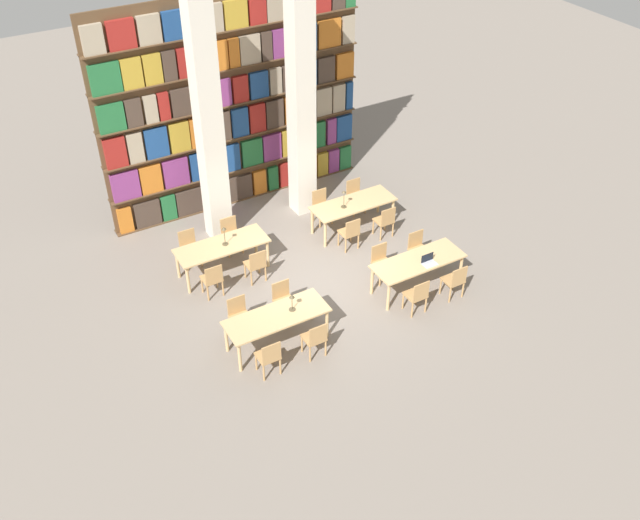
{
  "coord_description": "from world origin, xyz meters",
  "views": [
    {
      "loc": [
        -6.29,
        -11.11,
        10.32
      ],
      "look_at": [
        0.0,
        -0.14,
        0.7
      ],
      "focal_mm": 40.0,
      "sensor_mm": 36.0,
      "label": 1
    }
  ],
  "objects_px": {
    "reading_table_0": "(277,319)",
    "chair_15": "(355,195)",
    "desk_lamp_0": "(292,300)",
    "reading_table_1": "(418,263)",
    "chair_9": "(189,247)",
    "chair_10": "(256,264)",
    "pillar_left": "(209,125)",
    "chair_0": "(269,356)",
    "chair_8": "(213,279)",
    "reading_table_3": "(353,206)",
    "chair_1": "(239,315)",
    "chair_13": "(322,205)",
    "desk_lamp_1": "(224,233)",
    "pillar_center": "(301,103)",
    "reading_table_2": "(222,248)",
    "chair_3": "(283,299)",
    "chair_5": "(381,261)",
    "chair_11": "(231,234)",
    "chair_2": "(315,338)",
    "chair_12": "(350,232)",
    "chair_6": "(455,280)",
    "desk_lamp_2": "(344,196)",
    "chair_14": "(385,220)",
    "chair_4": "(417,295)",
    "laptop": "(429,262)",
    "chair_7": "(418,248)"
  },
  "relations": [
    {
      "from": "chair_9",
      "to": "chair_10",
      "type": "relative_size",
      "value": 1.0
    },
    {
      "from": "chair_5",
      "to": "chair_12",
      "type": "xyz_separation_m",
      "value": [
        -0.01,
        1.34,
        0.0
      ]
    },
    {
      "from": "desk_lamp_0",
      "to": "reading_table_3",
      "type": "bearing_deg",
      "value": 41.07
    },
    {
      "from": "chair_0",
      "to": "chair_9",
      "type": "xyz_separation_m",
      "value": [
        -0.01,
        4.15,
        0.0
      ]
    },
    {
      "from": "reading_table_1",
      "to": "desk_lamp_1",
      "type": "relative_size",
      "value": 4.45
    },
    {
      "from": "chair_1",
      "to": "reading_table_1",
      "type": "height_order",
      "value": "chair_1"
    },
    {
      "from": "pillar_center",
      "to": "desk_lamp_0",
      "type": "distance_m",
      "value": 5.33
    },
    {
      "from": "chair_11",
      "to": "chair_9",
      "type": "bearing_deg",
      "value": 0.0
    },
    {
      "from": "desk_lamp_2",
      "to": "reading_table_2",
      "type": "bearing_deg",
      "value": 179.35
    },
    {
      "from": "reading_table_0",
      "to": "chair_8",
      "type": "xyz_separation_m",
      "value": [
        -0.53,
        2.09,
        -0.21
      ]
    },
    {
      "from": "pillar_left",
      "to": "desk_lamp_0",
      "type": "xyz_separation_m",
      "value": [
        -0.18,
        -4.24,
        -1.97
      ]
    },
    {
      "from": "chair_6",
      "to": "chair_12",
      "type": "bearing_deg",
      "value": 110.86
    },
    {
      "from": "chair_6",
      "to": "desk_lamp_2",
      "type": "xyz_separation_m",
      "value": [
        -0.83,
        3.36,
        0.62
      ]
    },
    {
      "from": "chair_12",
      "to": "chair_13",
      "type": "xyz_separation_m",
      "value": [
        0.0,
        1.37,
        0.0
      ]
    },
    {
      "from": "reading_table_3",
      "to": "chair_8",
      "type": "bearing_deg",
      "value": -170.32
    },
    {
      "from": "chair_11",
      "to": "desk_lamp_0",
      "type": "bearing_deg",
      "value": 87.16
    },
    {
      "from": "chair_12",
      "to": "desk_lamp_1",
      "type": "bearing_deg",
      "value": 167.51
    },
    {
      "from": "chair_4",
      "to": "chair_14",
      "type": "height_order",
      "value": "same"
    },
    {
      "from": "laptop",
      "to": "chair_13",
      "type": "xyz_separation_m",
      "value": [
        -0.65,
        3.61,
        -0.33
      ]
    },
    {
      "from": "chair_6",
      "to": "chair_11",
      "type": "height_order",
      "value": "same"
    },
    {
      "from": "chair_6",
      "to": "laptop",
      "type": "relative_size",
      "value": 2.75
    },
    {
      "from": "chair_2",
      "to": "chair_10",
      "type": "distance_m",
      "value": 2.78
    },
    {
      "from": "reading_table_3",
      "to": "chair_15",
      "type": "bearing_deg",
      "value": 53.72
    },
    {
      "from": "pillar_left",
      "to": "chair_8",
      "type": "distance_m",
      "value": 3.48
    },
    {
      "from": "chair_0",
      "to": "chair_15",
      "type": "xyz_separation_m",
      "value": [
        4.58,
        4.16,
        0.0
      ]
    },
    {
      "from": "chair_5",
      "to": "chair_9",
      "type": "xyz_separation_m",
      "value": [
        -3.59,
        2.7,
        0.0
      ]
    },
    {
      "from": "chair_14",
      "to": "chair_11",
      "type": "bearing_deg",
      "value": 158.87
    },
    {
      "from": "pillar_left",
      "to": "chair_0",
      "type": "distance_m",
      "value": 5.64
    },
    {
      "from": "chair_3",
      "to": "pillar_center",
      "type": "bearing_deg",
      "value": -124.17
    },
    {
      "from": "chair_7",
      "to": "chair_11",
      "type": "xyz_separation_m",
      "value": [
        -3.55,
        2.7,
        0.0
      ]
    },
    {
      "from": "desk_lamp_0",
      "to": "chair_13",
      "type": "bearing_deg",
      "value": 52.28
    },
    {
      "from": "pillar_center",
      "to": "chair_13",
      "type": "xyz_separation_m",
      "value": [
        0.13,
        -0.77,
        -2.52
      ]
    },
    {
      "from": "reading_table_3",
      "to": "desk_lamp_1",
      "type": "bearing_deg",
      "value": -179.45
    },
    {
      "from": "reading_table_0",
      "to": "chair_2",
      "type": "distance_m",
      "value": 0.88
    },
    {
      "from": "chair_8",
      "to": "desk_lamp_0",
      "type": "bearing_deg",
      "value": -66.95
    },
    {
      "from": "chair_1",
      "to": "chair_4",
      "type": "distance_m",
      "value": 3.81
    },
    {
      "from": "desk_lamp_0",
      "to": "reading_table_1",
      "type": "xyz_separation_m",
      "value": [
        3.2,
        0.07,
        -0.35
      ]
    },
    {
      "from": "reading_table_0",
      "to": "chair_8",
      "type": "bearing_deg",
      "value": 104.22
    },
    {
      "from": "reading_table_3",
      "to": "chair_0",
      "type": "bearing_deg",
      "value": -139.59
    },
    {
      "from": "reading_table_2",
      "to": "chair_10",
      "type": "relative_size",
      "value": 2.43
    },
    {
      "from": "chair_10",
      "to": "desk_lamp_0",
      "type": "bearing_deg",
      "value": -94.7
    },
    {
      "from": "pillar_center",
      "to": "chair_5",
      "type": "distance_m",
      "value": 4.3
    },
    {
      "from": "chair_3",
      "to": "chair_5",
      "type": "height_order",
      "value": "same"
    },
    {
      "from": "desk_lamp_0",
      "to": "reading_table_1",
      "type": "bearing_deg",
      "value": 1.29
    },
    {
      "from": "chair_9",
      "to": "chair_10",
      "type": "height_order",
      "value": "same"
    },
    {
      "from": "chair_10",
      "to": "chair_13",
      "type": "xyz_separation_m",
      "value": [
        2.52,
        1.38,
        0.0
      ]
    },
    {
      "from": "reading_table_0",
      "to": "chair_15",
      "type": "relative_size",
      "value": 2.43
    },
    {
      "from": "chair_10",
      "to": "chair_5",
      "type": "bearing_deg",
      "value": -27.77
    },
    {
      "from": "pillar_center",
      "to": "reading_table_1",
      "type": "xyz_separation_m",
      "value": [
        0.64,
        -4.17,
        -2.31
      ]
    },
    {
      "from": "chair_7",
      "to": "chair_12",
      "type": "bearing_deg",
      "value": -52.35
    }
  ]
}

